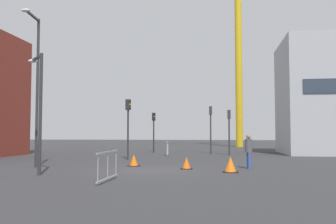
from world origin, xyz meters
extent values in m
plane|color=#333335|center=(0.00, 0.00, 0.00)|extent=(160.00, 160.00, 0.00)
cylinder|color=gold|center=(5.90, 30.99, 11.97)|extent=(0.90, 0.90, 23.93)
cylinder|color=#2D2D30|center=(-5.95, 0.52, 3.82)|extent=(0.14, 0.14, 7.64)
cube|color=#2D2D30|center=(-5.84, -0.33, 7.54)|extent=(0.31, 1.71, 0.10)
ellipsoid|color=silver|center=(-5.73, -1.18, 7.52)|extent=(0.44, 0.24, 0.16)
cylinder|color=#2D2D30|center=(-4.08, -2.78, 2.54)|extent=(0.14, 0.14, 5.08)
cube|color=#2D2D30|center=(-4.52, -2.32, 4.98)|extent=(0.95, 0.99, 0.10)
ellipsoid|color=silver|center=(-4.96, -1.86, 4.96)|extent=(0.44, 0.24, 0.16)
cylinder|color=#2D2D30|center=(2.59, 14.37, 1.66)|extent=(0.12, 0.12, 3.32)
cube|color=#2D2D30|center=(2.59, 14.37, 3.67)|extent=(0.26, 0.30, 0.70)
sphere|color=#390605|center=(2.57, 14.54, 3.89)|extent=(0.11, 0.11, 0.11)
sphere|color=#F2A514|center=(2.57, 14.54, 3.67)|extent=(0.11, 0.11, 0.11)
sphere|color=#07330F|center=(2.57, 14.54, 3.45)|extent=(0.11, 0.11, 0.11)
cylinder|color=#2D2D30|center=(4.08, 12.47, 1.44)|extent=(0.12, 0.12, 2.89)
cube|color=#2D2D30|center=(4.08, 12.47, 3.24)|extent=(0.25, 0.29, 0.70)
sphere|color=#390605|center=(4.07, 12.65, 3.46)|extent=(0.11, 0.11, 0.11)
sphere|color=#3C2905|center=(4.07, 12.65, 3.24)|extent=(0.11, 0.11, 0.11)
sphere|color=green|center=(4.07, 12.65, 3.02)|extent=(0.11, 0.11, 0.11)
cylinder|color=#2D2D30|center=(-2.66, 6.50, 1.63)|extent=(0.12, 0.12, 3.27)
cube|color=#2D2D30|center=(-2.66, 6.50, 3.62)|extent=(0.36, 0.35, 0.70)
sphere|color=#390605|center=(-2.51, 6.42, 3.84)|extent=(0.11, 0.11, 0.11)
sphere|color=#F2A514|center=(-2.51, 6.42, 3.62)|extent=(0.11, 0.11, 0.11)
sphere|color=#07330F|center=(-2.51, 6.42, 3.40)|extent=(0.11, 0.11, 0.11)
cylinder|color=#232326|center=(-2.53, 15.48, 1.44)|extent=(0.12, 0.12, 2.87)
cube|color=#232326|center=(-2.53, 15.48, 3.22)|extent=(0.35, 0.36, 0.70)
sphere|color=#390605|center=(-2.44, 15.33, 3.44)|extent=(0.11, 0.11, 0.11)
sphere|color=#F2A514|center=(-2.44, 15.33, 3.22)|extent=(0.11, 0.11, 0.11)
sphere|color=#07330F|center=(-2.44, 15.33, 3.00)|extent=(0.11, 0.11, 0.11)
cylinder|color=#33519E|center=(4.68, 1.40, 0.40)|extent=(0.14, 0.14, 0.79)
cylinder|color=#33519E|center=(4.72, 1.21, 0.40)|extent=(0.14, 0.14, 0.79)
cylinder|color=#4C4C51|center=(4.70, 1.31, 1.13)|extent=(0.34, 0.34, 0.66)
sphere|color=#8C6647|center=(4.70, 1.31, 1.56)|extent=(0.22, 0.22, 0.22)
cube|color=gray|center=(-0.73, -4.22, 1.05)|extent=(0.07, 2.46, 0.06)
cube|color=gray|center=(-0.73, -4.22, 0.10)|extent=(0.07, 2.46, 0.06)
cylinder|color=gray|center=(-0.73, -5.32, 0.53)|extent=(0.04, 0.04, 1.05)
cylinder|color=gray|center=(-0.73, -4.22, 0.53)|extent=(0.04, 0.04, 1.05)
cylinder|color=gray|center=(-0.74, -3.11, 0.53)|extent=(0.04, 0.04, 1.05)
cube|color=#B2B5BA|center=(-0.71, 11.40, 1.05)|extent=(0.24, 1.97, 0.06)
cube|color=#B2B5BA|center=(-0.71, 11.40, 0.10)|extent=(0.24, 1.97, 0.06)
cylinder|color=#B2B5BA|center=(-0.63, 10.51, 0.53)|extent=(0.04, 0.04, 1.05)
cylinder|color=#B2B5BA|center=(-0.71, 11.40, 0.53)|extent=(0.04, 0.04, 1.05)
cylinder|color=#B2B5BA|center=(-0.79, 12.29, 0.53)|extent=(0.04, 0.04, 1.05)
cube|color=black|center=(-1.21, 2.00, 0.01)|extent=(0.61, 0.61, 0.03)
cone|color=#E55B0F|center=(-1.21, 2.00, 0.31)|extent=(0.47, 0.47, 0.62)
cube|color=black|center=(1.69, 0.80, 0.01)|extent=(0.57, 0.57, 0.03)
cone|color=#E55B0F|center=(1.69, 0.80, 0.29)|extent=(0.44, 0.44, 0.58)
cube|color=black|center=(3.76, -0.48, 0.01)|extent=(0.69, 0.69, 0.03)
cone|color=orange|center=(3.76, -0.48, 0.35)|extent=(0.53, 0.53, 0.70)
camera|label=1|loc=(3.25, -17.21, 1.73)|focal=39.50mm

